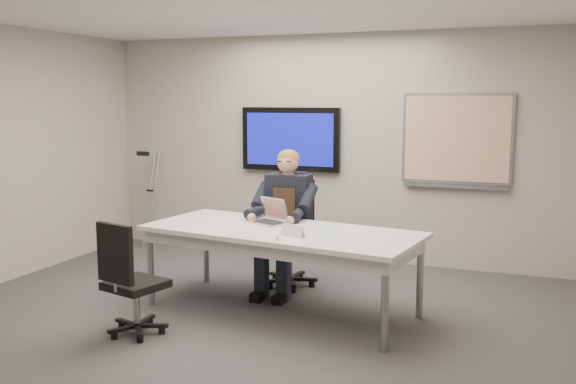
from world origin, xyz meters
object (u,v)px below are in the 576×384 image
(laptop, at_px, (271,217))
(office_chair_near, at_px, (132,300))
(office_chair_far, at_px, (291,253))
(conference_table, at_px, (281,239))
(seated_person, at_px, (282,236))

(laptop, bearing_deg, office_chair_near, -95.02)
(office_chair_far, distance_m, laptop, 0.78)
(laptop, bearing_deg, office_chair_far, 116.70)
(office_chair_near, bearing_deg, conference_table, -117.89)
(office_chair_far, distance_m, seated_person, 0.37)
(office_chair_far, bearing_deg, conference_table, -85.53)
(office_chair_far, distance_m, office_chair_near, 2.03)
(office_chair_near, distance_m, laptop, 1.59)
(office_chair_near, bearing_deg, seated_person, -99.64)
(conference_table, distance_m, laptop, 0.37)
(conference_table, distance_m, seated_person, 0.63)
(office_chair_near, xyz_separation_m, laptop, (0.74, 1.30, 0.55))
(conference_table, bearing_deg, office_chair_near, -124.42)
(office_chair_far, height_order, office_chair_near, office_chair_far)
(conference_table, height_order, laptop, laptop)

